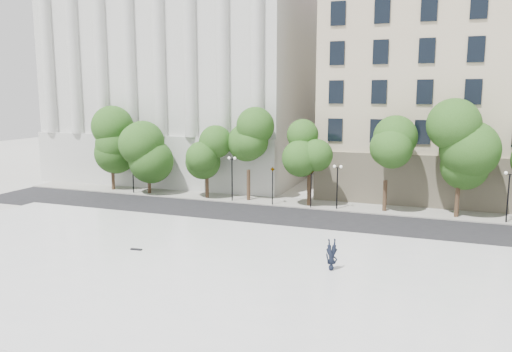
# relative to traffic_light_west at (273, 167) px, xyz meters

# --- Properties ---
(ground) EXTENTS (160.00, 160.00, 0.00)m
(ground) POSITION_rel_traffic_light_west_xyz_m (1.13, -22.30, -3.74)
(ground) COLOR beige
(ground) RESTS_ON ground
(plaza) EXTENTS (44.00, 22.00, 0.45)m
(plaza) POSITION_rel_traffic_light_west_xyz_m (1.13, -19.30, -3.51)
(plaza) COLOR silver
(plaza) RESTS_ON ground
(street) EXTENTS (60.00, 8.00, 0.02)m
(street) POSITION_rel_traffic_light_west_xyz_m (1.13, -4.30, -3.73)
(street) COLOR black
(street) RESTS_ON ground
(far_sidewalk) EXTENTS (60.00, 4.00, 0.12)m
(far_sidewalk) POSITION_rel_traffic_light_west_xyz_m (1.13, 1.70, -3.68)
(far_sidewalk) COLOR #9A978E
(far_sidewalk) RESTS_ON ground
(building_west) EXTENTS (31.50, 27.65, 25.60)m
(building_west) POSITION_rel_traffic_light_west_xyz_m (-15.87, 16.27, 9.15)
(building_west) COLOR beige
(building_west) RESTS_ON ground
(building_east) EXTENTS (36.00, 26.15, 23.00)m
(building_east) POSITION_rel_traffic_light_west_xyz_m (21.13, 16.61, 7.41)
(building_east) COLOR #BEB191
(building_east) RESTS_ON ground
(traffic_light_west) EXTENTS (1.06, 1.84, 4.24)m
(traffic_light_west) POSITION_rel_traffic_light_west_xyz_m (0.00, 0.00, 0.00)
(traffic_light_west) COLOR black
(traffic_light_west) RESTS_ON ground
(traffic_light_east) EXTENTS (0.63, 1.83, 4.22)m
(traffic_light_east) POSITION_rel_traffic_light_west_xyz_m (3.75, 0.00, -0.01)
(traffic_light_east) COLOR black
(traffic_light_east) RESTS_ON ground
(person_lying) EXTENTS (1.26, 1.98, 0.51)m
(person_lying) POSITION_rel_traffic_light_west_xyz_m (9.16, -16.76, -3.03)
(person_lying) COLOR black
(person_lying) RESTS_ON plaza
(skateboard) EXTENTS (0.80, 0.26, 0.08)m
(skateboard) POSITION_rel_traffic_light_west_xyz_m (-3.58, -17.43, -3.25)
(skateboard) COLOR black
(skateboard) RESTS_ON plaza
(street_trees) EXTENTS (46.01, 4.68, 7.86)m
(street_trees) POSITION_rel_traffic_light_west_xyz_m (0.65, 1.00, 1.43)
(street_trees) COLOR #382619
(street_trees) RESTS_ON ground
(lamp_posts) EXTENTS (36.68, 0.28, 4.49)m
(lamp_posts) POSITION_rel_traffic_light_west_xyz_m (1.51, 0.30, -0.75)
(lamp_posts) COLOR black
(lamp_posts) RESTS_ON ground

